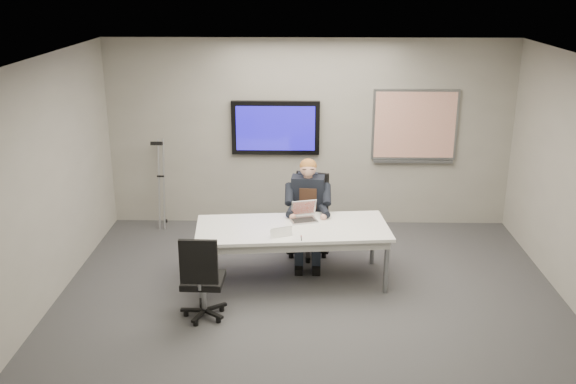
{
  "coord_description": "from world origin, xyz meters",
  "views": [
    {
      "loc": [
        -0.11,
        -6.3,
        3.63
      ],
      "look_at": [
        -0.27,
        1.06,
        1.14
      ],
      "focal_mm": 40.0,
      "sensor_mm": 36.0,
      "label": 1
    }
  ],
  "objects_px": {
    "seated_person": "(308,223)",
    "conference_table": "(292,233)",
    "office_chair_far": "(308,230)",
    "office_chair_near": "(203,293)",
    "laptop": "(303,215)"
  },
  "relations": [
    {
      "from": "conference_table",
      "to": "seated_person",
      "type": "relative_size",
      "value": 1.75
    },
    {
      "from": "office_chair_far",
      "to": "office_chair_near",
      "type": "relative_size",
      "value": 1.1
    },
    {
      "from": "conference_table",
      "to": "office_chair_far",
      "type": "bearing_deg",
      "value": 70.22
    },
    {
      "from": "seated_person",
      "to": "laptop",
      "type": "distance_m",
      "value": 0.37
    },
    {
      "from": "conference_table",
      "to": "laptop",
      "type": "xyz_separation_m",
      "value": [
        0.13,
        0.26,
        0.14
      ]
    },
    {
      "from": "office_chair_far",
      "to": "seated_person",
      "type": "xyz_separation_m",
      "value": [
        -0.01,
        -0.26,
        0.21
      ]
    },
    {
      "from": "seated_person",
      "to": "office_chair_near",
      "type": "bearing_deg",
      "value": -122.74
    },
    {
      "from": "office_chair_far",
      "to": "laptop",
      "type": "xyz_separation_m",
      "value": [
        -0.07,
        -0.55,
        0.43
      ]
    },
    {
      "from": "seated_person",
      "to": "conference_table",
      "type": "bearing_deg",
      "value": -104.63
    },
    {
      "from": "office_chair_far",
      "to": "laptop",
      "type": "bearing_deg",
      "value": -81.35
    },
    {
      "from": "office_chair_far",
      "to": "seated_person",
      "type": "distance_m",
      "value": 0.33
    },
    {
      "from": "office_chair_far",
      "to": "office_chair_near",
      "type": "distance_m",
      "value": 2.13
    },
    {
      "from": "office_chair_far",
      "to": "office_chair_near",
      "type": "xyz_separation_m",
      "value": [
        -1.17,
        -1.77,
        -0.03
      ]
    },
    {
      "from": "office_chair_near",
      "to": "seated_person",
      "type": "relative_size",
      "value": 0.74
    },
    {
      "from": "laptop",
      "to": "office_chair_far",
      "type": "bearing_deg",
      "value": 66.36
    }
  ]
}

